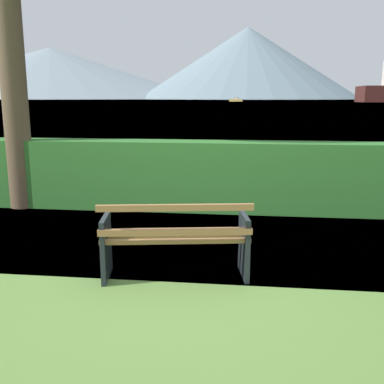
% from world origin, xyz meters
% --- Properties ---
extents(ground_plane, '(1400.00, 1400.00, 0.00)m').
position_xyz_m(ground_plane, '(0.00, 0.00, 0.00)').
color(ground_plane, '#567A38').
extents(water_surface, '(620.00, 620.00, 0.00)m').
position_xyz_m(water_surface, '(0.00, 309.81, 0.00)').
color(water_surface, '#6B8EA3').
rests_on(water_surface, ground_plane).
extents(park_bench, '(1.63, 0.81, 0.87)m').
position_xyz_m(park_bench, '(0.01, -0.06, 0.42)').
color(park_bench, olive).
rests_on(park_bench, ground_plane).
extents(hedge_row, '(13.04, 0.63, 1.17)m').
position_xyz_m(hedge_row, '(0.00, 2.97, 0.59)').
color(hedge_row, '#2D6B28').
rests_on(hedge_row, ground_plane).
extents(fishing_boat_near, '(6.42, 2.89, 2.03)m').
position_xyz_m(fishing_boat_near, '(-4.50, 212.03, 0.73)').
color(fishing_boat_near, gold).
rests_on(fishing_boat_near, water_surface).
extents(distant_hills, '(957.55, 448.63, 87.05)m').
position_xyz_m(distant_hills, '(-24.57, 571.69, 38.69)').
color(distant_hills, gray).
rests_on(distant_hills, ground_plane).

